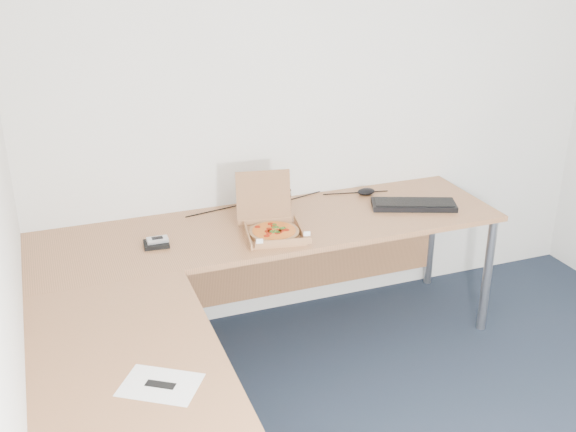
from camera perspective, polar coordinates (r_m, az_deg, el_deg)
name	(u,v)px	position (r m, az deg, el deg)	size (l,w,h in m)	color
room_shell	(538,220)	(2.53, 20.13, -0.30)	(3.50, 3.50, 2.50)	silver
desk	(236,275)	(3.19, -4.38, -4.94)	(2.50, 2.20, 0.73)	#A56B42
pizza_box	(273,228)	(3.50, -1.27, -1.04)	(0.29, 0.33, 0.29)	#A26D44
drinking_glass	(284,201)	(3.75, -0.30, 1.24)	(0.07, 0.07, 0.13)	white
keyboard	(414,205)	(3.91, 10.43, 0.93)	(0.47, 0.17, 0.03)	black
mouse	(366,192)	(4.05, 6.53, 2.04)	(0.11, 0.07, 0.04)	black
wallet	(156,244)	(3.45, -10.92, -2.30)	(0.12, 0.10, 0.02)	black
phone	(157,240)	(3.44, -10.84, -1.96)	(0.10, 0.05, 0.02)	#B2B5BA
paper_sheet	(160,385)	(2.47, -10.60, -13.67)	(0.27, 0.19, 0.00)	white
cable_bundle	(285,201)	(3.92, -0.29, 1.24)	(0.59, 0.04, 0.01)	black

